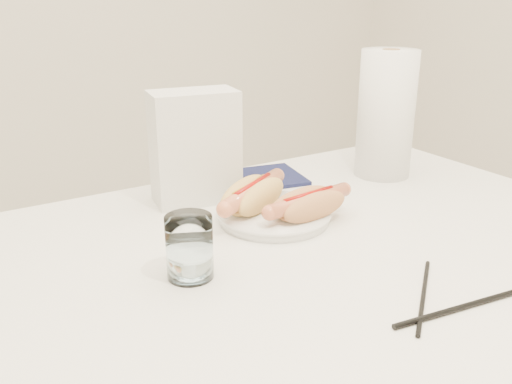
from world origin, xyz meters
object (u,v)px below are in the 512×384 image
water_glass (190,247)px  paper_towel_roll (386,114)px  plate (274,216)px  hotdog_right (308,205)px  napkin_box (195,147)px  hotdog_left (253,195)px  table (291,279)px

water_glass → paper_towel_roll: paper_towel_roll is taller
plate → paper_towel_roll: bearing=15.0°
plate → hotdog_right: (0.04, -0.05, 0.03)m
napkin_box → paper_towel_roll: 0.43m
hotdog_left → napkin_box: bearing=80.0°
table → hotdog_right: 0.13m
hotdog_right → napkin_box: bearing=110.0°
hotdog_left → napkin_box: napkin_box is taller
table → hotdog_right: bearing=36.7°
plate → hotdog_left: (-0.02, 0.03, 0.03)m
water_glass → paper_towel_roll: 0.60m
table → napkin_box: 0.32m
plate → paper_towel_roll: paper_towel_roll is taller
hotdog_left → hotdog_right: bearing=-83.7°
water_glass → plate: bearing=26.7°
hotdog_left → paper_towel_roll: (0.37, 0.06, 0.09)m
hotdog_right → water_glass: size_ratio=1.92×
table → water_glass: bearing=-178.3°
paper_towel_roll → hotdog_left: bearing=-170.9°
paper_towel_roll → table: bearing=-152.8°
hotdog_left → table: bearing=-124.7°
table → water_glass: size_ratio=12.88×
hotdog_right → table: bearing=-150.6°
table → water_glass: 0.21m
hotdog_right → napkin_box: (-0.11, 0.21, 0.07)m
napkin_box → paper_towel_roll: paper_towel_roll is taller
hotdog_right → paper_towel_roll: size_ratio=0.66×
table → hotdog_right: size_ratio=6.70×
table → hotdog_left: 0.17m
plate → paper_towel_roll: 0.38m
hotdog_right → napkin_box: napkin_box is taller
hotdog_left → paper_towel_roll: 0.39m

